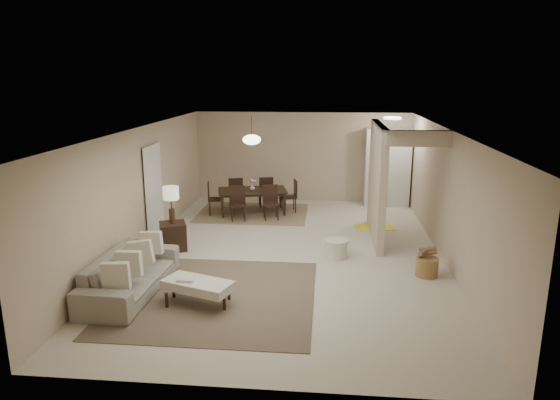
# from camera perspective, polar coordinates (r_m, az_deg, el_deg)

# --- Properties ---
(floor) EXTENTS (9.00, 9.00, 0.00)m
(floor) POSITION_cam_1_polar(r_m,az_deg,el_deg) (10.11, 1.08, -6.14)
(floor) COLOR beige
(floor) RESTS_ON ground
(ceiling) EXTENTS (9.00, 9.00, 0.00)m
(ceiling) POSITION_cam_1_polar(r_m,az_deg,el_deg) (9.54, 1.15, 8.11)
(ceiling) COLOR white
(ceiling) RESTS_ON back_wall
(back_wall) EXTENTS (6.00, 0.00, 6.00)m
(back_wall) POSITION_cam_1_polar(r_m,az_deg,el_deg) (14.15, 2.51, 4.94)
(back_wall) COLOR #C3AF93
(back_wall) RESTS_ON floor
(left_wall) EXTENTS (0.00, 9.00, 9.00)m
(left_wall) POSITION_cam_1_polar(r_m,az_deg,el_deg) (10.40, -15.60, 1.11)
(left_wall) COLOR #C3AF93
(left_wall) RESTS_ON floor
(right_wall) EXTENTS (0.00, 9.00, 9.00)m
(right_wall) POSITION_cam_1_polar(r_m,az_deg,el_deg) (9.98, 18.55, 0.36)
(right_wall) COLOR #C3AF93
(right_wall) RESTS_ON floor
(partition) EXTENTS (0.15, 2.50, 2.50)m
(partition) POSITION_cam_1_polar(r_m,az_deg,el_deg) (10.99, 11.02, 2.04)
(partition) COLOR #C3AF93
(partition) RESTS_ON floor
(doorway) EXTENTS (0.04, 0.90, 2.04)m
(doorway) POSITION_cam_1_polar(r_m,az_deg,el_deg) (10.99, -14.27, 0.64)
(doorway) COLOR black
(doorway) RESTS_ON floor
(pantry_cabinet) EXTENTS (1.20, 0.55, 2.10)m
(pantry_cabinet) POSITION_cam_1_polar(r_m,az_deg,el_deg) (13.92, 12.15, 3.65)
(pantry_cabinet) COLOR silver
(pantry_cabinet) RESTS_ON floor
(flush_light) EXTENTS (0.44, 0.44, 0.05)m
(flush_light) POSITION_cam_1_polar(r_m,az_deg,el_deg) (12.80, 12.72, 9.10)
(flush_light) COLOR white
(flush_light) RESTS_ON ceiling
(living_rug) EXTENTS (3.20, 3.20, 0.01)m
(living_rug) POSITION_cam_1_polar(r_m,az_deg,el_deg) (8.32, -7.40, -10.81)
(living_rug) COLOR brown
(living_rug) RESTS_ON floor
(sofa) EXTENTS (2.32, 0.98, 0.67)m
(sofa) POSITION_cam_1_polar(r_m,az_deg,el_deg) (8.60, -16.73, -8.09)
(sofa) COLOR gray
(sofa) RESTS_ON floor
(ottoman_bench) EXTENTS (1.19, 0.83, 0.39)m
(ottoman_bench) POSITION_cam_1_polar(r_m,az_deg,el_deg) (7.97, -9.37, -9.62)
(ottoman_bench) COLOR white
(ottoman_bench) RESTS_ON living_rug
(side_table) EXTENTS (0.67, 0.67, 0.56)m
(side_table) POSITION_cam_1_polar(r_m,az_deg,el_deg) (10.49, -12.12, -4.07)
(side_table) COLOR black
(side_table) RESTS_ON floor
(table_lamp) EXTENTS (0.32, 0.32, 0.76)m
(table_lamp) POSITION_cam_1_polar(r_m,az_deg,el_deg) (10.27, -12.36, 0.41)
(table_lamp) COLOR #4A301F
(table_lamp) RESTS_ON side_table
(round_pouf) EXTENTS (0.46, 0.46, 0.36)m
(round_pouf) POSITION_cam_1_polar(r_m,az_deg,el_deg) (9.91, 6.42, -5.55)
(round_pouf) COLOR white
(round_pouf) RESTS_ON floor
(wicker_basket) EXTENTS (0.51, 0.51, 0.33)m
(wicker_basket) POSITION_cam_1_polar(r_m,az_deg,el_deg) (9.35, 16.44, -7.35)
(wicker_basket) COLOR #97663C
(wicker_basket) RESTS_ON floor
(dining_rug) EXTENTS (2.80, 2.10, 0.01)m
(dining_rug) POSITION_cam_1_polar(r_m,az_deg,el_deg) (13.01, -3.13, -1.49)
(dining_rug) COLOR #8E7658
(dining_rug) RESTS_ON floor
(dining_table) EXTENTS (1.92, 1.34, 0.61)m
(dining_table) POSITION_cam_1_polar(r_m,az_deg,el_deg) (12.93, -3.15, -0.21)
(dining_table) COLOR black
(dining_table) RESTS_ON dining_rug
(dining_chairs) EXTENTS (2.31, 1.87, 0.85)m
(dining_chairs) POSITION_cam_1_polar(r_m,az_deg,el_deg) (12.91, -3.16, 0.30)
(dining_chairs) COLOR black
(dining_chairs) RESTS_ON dining_rug
(vase) EXTENTS (0.15, 0.15, 0.14)m
(vase) POSITION_cam_1_polar(r_m,az_deg,el_deg) (12.85, -3.17, 1.42)
(vase) COLOR white
(vase) RESTS_ON dining_table
(yellow_mat) EXTENTS (0.98, 0.70, 0.01)m
(yellow_mat) POSITION_cam_1_polar(r_m,az_deg,el_deg) (11.99, 10.75, -3.08)
(yellow_mat) COLOR yellow
(yellow_mat) RESTS_ON floor
(pendant_light) EXTENTS (0.46, 0.46, 0.71)m
(pendant_light) POSITION_cam_1_polar(r_m,az_deg,el_deg) (12.63, -3.25, 6.90)
(pendant_light) COLOR #4A301F
(pendant_light) RESTS_ON ceiling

